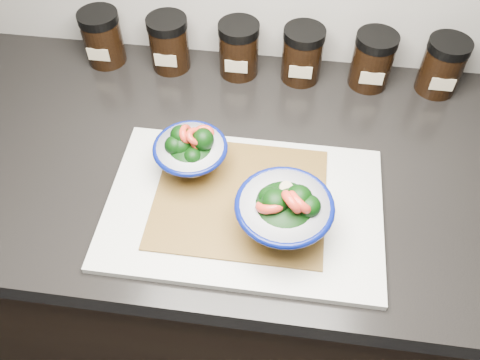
# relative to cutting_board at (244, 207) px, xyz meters

# --- Properties ---
(cabinet) EXTENTS (3.43, 0.58, 0.86)m
(cabinet) POSITION_rel_cutting_board_xyz_m (-0.03, 0.11, -0.48)
(cabinet) COLOR black
(cabinet) RESTS_ON ground
(countertop) EXTENTS (3.50, 0.60, 0.04)m
(countertop) POSITION_rel_cutting_board_xyz_m (-0.03, 0.11, -0.03)
(countertop) COLOR black
(countertop) RESTS_ON cabinet
(cutting_board) EXTENTS (0.45, 0.30, 0.01)m
(cutting_board) POSITION_rel_cutting_board_xyz_m (0.00, 0.00, 0.00)
(cutting_board) COLOR silver
(cutting_board) RESTS_ON countertop
(bamboo_mat) EXTENTS (0.28, 0.24, 0.00)m
(bamboo_mat) POSITION_rel_cutting_board_xyz_m (-0.01, 0.01, 0.01)
(bamboo_mat) COLOR olive
(bamboo_mat) RESTS_ON cutting_board
(bowl_left) EXTENTS (0.12, 0.12, 0.10)m
(bowl_left) POSITION_rel_cutting_board_xyz_m (-0.10, 0.06, 0.05)
(bowl_left) COLOR white
(bowl_left) RESTS_ON bamboo_mat
(bowl_right) EXTENTS (0.15, 0.15, 0.12)m
(bowl_right) POSITION_rel_cutting_board_xyz_m (0.07, -0.04, 0.06)
(bowl_right) COLOR white
(bowl_right) RESTS_ON bamboo_mat
(spice_jar_a) EXTENTS (0.08, 0.08, 0.11)m
(spice_jar_a) POSITION_rel_cutting_board_xyz_m (-0.34, 0.35, 0.05)
(spice_jar_a) COLOR black
(spice_jar_a) RESTS_ON countertop
(spice_jar_b) EXTENTS (0.08, 0.08, 0.11)m
(spice_jar_b) POSITION_rel_cutting_board_xyz_m (-0.20, 0.35, 0.05)
(spice_jar_b) COLOR black
(spice_jar_b) RESTS_ON countertop
(spice_jar_c) EXTENTS (0.08, 0.08, 0.11)m
(spice_jar_c) POSITION_rel_cutting_board_xyz_m (-0.06, 0.35, 0.05)
(spice_jar_c) COLOR black
(spice_jar_c) RESTS_ON countertop
(spice_jar_d) EXTENTS (0.08, 0.08, 0.11)m
(spice_jar_d) POSITION_rel_cutting_board_xyz_m (0.07, 0.35, 0.05)
(spice_jar_d) COLOR black
(spice_jar_d) RESTS_ON countertop
(spice_jar_e) EXTENTS (0.08, 0.08, 0.11)m
(spice_jar_e) POSITION_rel_cutting_board_xyz_m (0.21, 0.35, 0.05)
(spice_jar_e) COLOR black
(spice_jar_e) RESTS_ON countertop
(spice_jar_f) EXTENTS (0.08, 0.08, 0.11)m
(spice_jar_f) POSITION_rel_cutting_board_xyz_m (0.34, 0.35, 0.05)
(spice_jar_f) COLOR black
(spice_jar_f) RESTS_ON countertop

